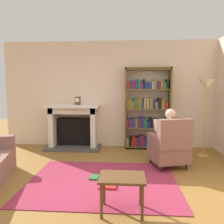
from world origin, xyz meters
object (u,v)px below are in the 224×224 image
at_px(fireplace, 74,125).
at_px(side_table, 122,182).
at_px(mantel_clock, 78,101).
at_px(bookshelf, 147,111).
at_px(armchair_reading, 170,146).
at_px(floor_lamp, 206,91).
at_px(seated_reader, 167,135).

bearing_deg(fireplace, side_table, -65.61).
xyz_separation_m(mantel_clock, bookshelf, (1.72, 0.14, -0.25)).
relative_size(fireplace, armchair_reading, 1.41).
distance_m(side_table, floor_lamp, 3.09).
relative_size(fireplace, side_table, 2.44).
bearing_deg(floor_lamp, mantel_clock, 171.36).
height_order(mantel_clock, armchair_reading, mantel_clock).
bearing_deg(floor_lamp, bookshelf, 154.30).
bearing_deg(bookshelf, armchair_reading, -76.46).
relative_size(fireplace, floor_lamp, 0.80).
xyz_separation_m(fireplace, armchair_reading, (2.17, -1.29, -0.16)).
bearing_deg(side_table, mantel_clock, 112.79).
xyz_separation_m(fireplace, side_table, (1.29, -2.85, -0.20)).
xyz_separation_m(bookshelf, floor_lamp, (1.20, -0.58, 0.49)).
height_order(armchair_reading, seated_reader, seated_reader).
relative_size(mantel_clock, side_table, 0.36).
xyz_separation_m(bookshelf, side_table, (-0.56, -2.88, -0.57)).
xyz_separation_m(mantel_clock, armchair_reading, (2.03, -1.19, -0.78)).
xyz_separation_m(seated_reader, side_table, (-0.85, -1.67, -0.23)).
xyz_separation_m(fireplace, seated_reader, (2.14, -1.17, 0.04)).
relative_size(armchair_reading, seated_reader, 0.85).
bearing_deg(armchair_reading, bookshelf, -92.85).
bearing_deg(armchair_reading, side_table, 44.23).
bearing_deg(mantel_clock, side_table, -67.21).
distance_m(fireplace, side_table, 3.13).
relative_size(fireplace, mantel_clock, 6.86).
distance_m(mantel_clock, side_table, 3.09).
relative_size(bookshelf, floor_lamp, 1.18).
bearing_deg(seated_reader, mantel_clock, -44.58).
relative_size(bookshelf, side_table, 3.61).
height_order(fireplace, floor_lamp, floor_lamp).
distance_m(fireplace, floor_lamp, 3.22).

